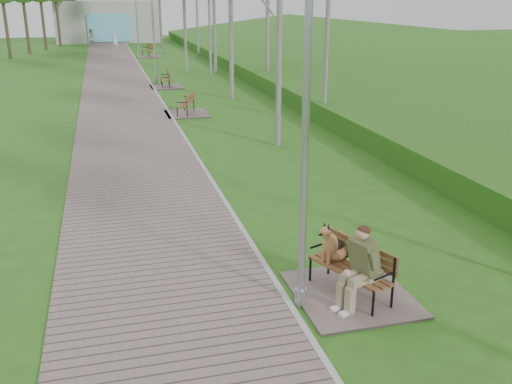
# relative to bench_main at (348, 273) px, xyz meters

# --- Properties ---
(ground) EXTENTS (120.00, 120.00, 0.00)m
(ground) POSITION_rel_bench_main_xyz_m (-0.95, 3.54, -0.43)
(ground) COLOR #2A5217
(ground) RESTS_ON ground
(walkway) EXTENTS (3.50, 67.00, 0.04)m
(walkway) POSITION_rel_bench_main_xyz_m (-2.70, 25.04, -0.41)
(walkway) COLOR #6F5E5A
(walkway) RESTS_ON ground
(kerb) EXTENTS (0.10, 67.00, 0.05)m
(kerb) POSITION_rel_bench_main_xyz_m (-0.95, 25.04, -0.40)
(kerb) COLOR #999993
(kerb) RESTS_ON ground
(embankment) EXTENTS (14.00, 70.00, 1.60)m
(embankment) POSITION_rel_bench_main_xyz_m (11.05, 23.54, -0.43)
(embankment) COLOR #32751D
(embankment) RESTS_ON ground
(building_north) EXTENTS (10.00, 5.20, 4.00)m
(building_north) POSITION_rel_bench_main_xyz_m (-2.45, 54.51, 1.57)
(building_north) COLOR #9E9E99
(building_north) RESTS_ON ground
(bench_main) EXTENTS (1.75, 1.94, 1.52)m
(bench_main) POSITION_rel_bench_main_xyz_m (0.00, 0.00, 0.00)
(bench_main) COLOR #6F5E5A
(bench_main) RESTS_ON ground
(bench_second) EXTENTS (1.65, 1.83, 1.01)m
(bench_second) POSITION_rel_bench_main_xyz_m (-0.33, 15.06, -0.24)
(bench_second) COLOR #6F5E5A
(bench_second) RESTS_ON ground
(bench_third) EXTENTS (1.60, 1.78, 0.98)m
(bench_third) POSITION_rel_bench_main_xyz_m (-0.32, 22.38, -0.25)
(bench_third) COLOR #6F5E5A
(bench_third) RESTS_ON ground
(bench_far) EXTENTS (1.84, 2.05, 1.13)m
(bench_far) POSITION_rel_bench_main_xyz_m (0.16, 38.17, -0.22)
(bench_far) COLOR #6F5E5A
(bench_far) RESTS_ON ground
(lamp_post_near) EXTENTS (0.18, 0.18, 4.78)m
(lamp_post_near) POSITION_rel_bench_main_xyz_m (-0.78, -0.04, 1.81)
(lamp_post_near) COLOR #9C9FA4
(lamp_post_near) RESTS_ON ground
(lamp_post_second) EXTENTS (0.18, 0.18, 4.68)m
(lamp_post_second) POSITION_rel_bench_main_xyz_m (-0.65, 23.88, 1.76)
(lamp_post_second) COLOR #9C9FA4
(lamp_post_second) RESTS_ON ground
(lamp_post_third) EXTENTS (0.18, 0.18, 4.69)m
(lamp_post_third) POSITION_rel_bench_main_xyz_m (-0.62, 37.39, 1.77)
(lamp_post_third) COLOR #9C9FA4
(lamp_post_third) RESTS_ON ground
(lamp_post_far) EXTENTS (0.19, 0.19, 4.89)m
(lamp_post_far) POSITION_rel_bench_main_xyz_m (-0.55, 53.23, 1.86)
(lamp_post_far) COLOR #9C9FA4
(lamp_post_far) RESTS_ON ground
(pedestrian_near) EXTENTS (0.63, 0.54, 1.47)m
(pedestrian_near) POSITION_rel_bench_main_xyz_m (-2.16, 44.35, 0.31)
(pedestrian_near) COLOR silver
(pedestrian_near) RESTS_ON ground
(pedestrian_far) EXTENTS (0.82, 0.65, 1.66)m
(pedestrian_far) POSITION_rel_bench_main_xyz_m (-4.15, 47.79, 0.40)
(pedestrian_far) COLOR #9C9588
(pedestrian_far) RESTS_ON ground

